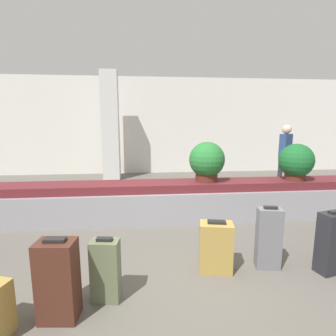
{
  "coord_description": "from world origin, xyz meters",
  "views": [
    {
      "loc": [
        -0.44,
        -2.78,
        1.69
      ],
      "look_at": [
        0.0,
        1.68,
        0.92
      ],
      "focal_mm": 28.0,
      "sensor_mm": 36.0,
      "label": 1
    }
  ],
  "objects_px": {
    "suitcase_4": "(216,247)",
    "traveler_0": "(285,151)",
    "suitcase_1": "(269,238)",
    "suitcase_5": "(333,242)",
    "suitcase_0": "(58,280)",
    "potted_plant_1": "(296,162)",
    "pillar": "(111,126)",
    "suitcase_2": "(106,270)",
    "potted_plant_0": "(207,161)"
  },
  "relations": [
    {
      "from": "suitcase_5",
      "to": "potted_plant_1",
      "type": "relative_size",
      "value": 1.12
    },
    {
      "from": "suitcase_4",
      "to": "potted_plant_1",
      "type": "distance_m",
      "value": 2.66
    },
    {
      "from": "suitcase_4",
      "to": "traveler_0",
      "type": "height_order",
      "value": "traveler_0"
    },
    {
      "from": "suitcase_4",
      "to": "potted_plant_0",
      "type": "relative_size",
      "value": 0.87
    },
    {
      "from": "pillar",
      "to": "suitcase_4",
      "type": "height_order",
      "value": "pillar"
    },
    {
      "from": "potted_plant_1",
      "to": "potted_plant_0",
      "type": "bearing_deg",
      "value": 178.1
    },
    {
      "from": "suitcase_4",
      "to": "traveler_0",
      "type": "bearing_deg",
      "value": 63.37
    },
    {
      "from": "suitcase_5",
      "to": "potted_plant_1",
      "type": "distance_m",
      "value": 2.04
    },
    {
      "from": "suitcase_2",
      "to": "suitcase_1",
      "type": "bearing_deg",
      "value": 20.86
    },
    {
      "from": "suitcase_0",
      "to": "suitcase_4",
      "type": "xyz_separation_m",
      "value": [
        1.56,
        0.61,
        -0.07
      ]
    },
    {
      "from": "suitcase_5",
      "to": "potted_plant_1",
      "type": "bearing_deg",
      "value": 58.24
    },
    {
      "from": "suitcase_1",
      "to": "traveler_0",
      "type": "relative_size",
      "value": 0.45
    },
    {
      "from": "suitcase_2",
      "to": "traveler_0",
      "type": "bearing_deg",
      "value": 53.33
    },
    {
      "from": "pillar",
      "to": "suitcase_2",
      "type": "bearing_deg",
      "value": -84.3
    },
    {
      "from": "traveler_0",
      "to": "potted_plant_0",
      "type": "bearing_deg",
      "value": 6.33
    },
    {
      "from": "traveler_0",
      "to": "suitcase_5",
      "type": "bearing_deg",
      "value": 37.67
    },
    {
      "from": "suitcase_4",
      "to": "potted_plant_1",
      "type": "height_order",
      "value": "potted_plant_1"
    },
    {
      "from": "suitcase_1",
      "to": "suitcase_2",
      "type": "relative_size",
      "value": 1.18
    },
    {
      "from": "suitcase_0",
      "to": "potted_plant_0",
      "type": "distance_m",
      "value": 3.07
    },
    {
      "from": "suitcase_1",
      "to": "traveler_0",
      "type": "bearing_deg",
      "value": 69.2
    },
    {
      "from": "traveler_0",
      "to": "pillar",
      "type": "bearing_deg",
      "value": -50.67
    },
    {
      "from": "pillar",
      "to": "potted_plant_1",
      "type": "bearing_deg",
      "value": -44.47
    },
    {
      "from": "pillar",
      "to": "potted_plant_1",
      "type": "height_order",
      "value": "pillar"
    },
    {
      "from": "potted_plant_0",
      "to": "traveler_0",
      "type": "distance_m",
      "value": 3.15
    },
    {
      "from": "suitcase_0",
      "to": "pillar",
      "type": "bearing_deg",
      "value": 97.32
    },
    {
      "from": "pillar",
      "to": "potted_plant_1",
      "type": "relative_size",
      "value": 4.85
    },
    {
      "from": "suitcase_2",
      "to": "potted_plant_1",
      "type": "xyz_separation_m",
      "value": [
        3.13,
        2.08,
        0.7
      ]
    },
    {
      "from": "potted_plant_1",
      "to": "traveler_0",
      "type": "bearing_deg",
      "value": 65.35
    },
    {
      "from": "suitcase_0",
      "to": "suitcase_1",
      "type": "bearing_deg",
      "value": 21.1
    },
    {
      "from": "pillar",
      "to": "suitcase_0",
      "type": "relative_size",
      "value": 4.29
    },
    {
      "from": "suitcase_0",
      "to": "suitcase_2",
      "type": "bearing_deg",
      "value": 34.8
    },
    {
      "from": "pillar",
      "to": "suitcase_5",
      "type": "bearing_deg",
      "value": -60.61
    },
    {
      "from": "pillar",
      "to": "potted_plant_1",
      "type": "distance_m",
      "value": 5.22
    },
    {
      "from": "suitcase_4",
      "to": "potted_plant_0",
      "type": "bearing_deg",
      "value": 91.31
    },
    {
      "from": "suitcase_0",
      "to": "suitcase_5",
      "type": "height_order",
      "value": "suitcase_0"
    },
    {
      "from": "suitcase_5",
      "to": "traveler_0",
      "type": "distance_m",
      "value": 4.12
    },
    {
      "from": "potted_plant_0",
      "to": "traveler_0",
      "type": "xyz_separation_m",
      "value": [
        2.52,
        1.89,
        -0.04
      ]
    },
    {
      "from": "potted_plant_1",
      "to": "pillar",
      "type": "bearing_deg",
      "value": 135.53
    },
    {
      "from": "suitcase_5",
      "to": "suitcase_0",
      "type": "bearing_deg",
      "value": 175.93
    },
    {
      "from": "suitcase_1",
      "to": "pillar",
      "type": "bearing_deg",
      "value": 124.74
    },
    {
      "from": "suitcase_1",
      "to": "suitcase_4",
      "type": "relative_size",
      "value": 1.24
    },
    {
      "from": "pillar",
      "to": "suitcase_1",
      "type": "xyz_separation_m",
      "value": [
        2.39,
        -5.31,
        -1.24
      ]
    },
    {
      "from": "pillar",
      "to": "suitcase_1",
      "type": "height_order",
      "value": "pillar"
    },
    {
      "from": "suitcase_5",
      "to": "potted_plant_0",
      "type": "relative_size",
      "value": 1.05
    },
    {
      "from": "potted_plant_0",
      "to": "traveler_0",
      "type": "bearing_deg",
      "value": 36.85
    },
    {
      "from": "suitcase_4",
      "to": "potted_plant_0",
      "type": "height_order",
      "value": "potted_plant_0"
    },
    {
      "from": "suitcase_4",
      "to": "traveler_0",
      "type": "xyz_separation_m",
      "value": [
        2.83,
        3.63,
        0.7
      ]
    },
    {
      "from": "suitcase_0",
      "to": "suitcase_2",
      "type": "height_order",
      "value": "suitcase_0"
    },
    {
      "from": "suitcase_0",
      "to": "suitcase_5",
      "type": "relative_size",
      "value": 1.01
    },
    {
      "from": "suitcase_2",
      "to": "suitcase_5",
      "type": "xyz_separation_m",
      "value": [
        2.51,
        0.25,
        0.05
      ]
    }
  ]
}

